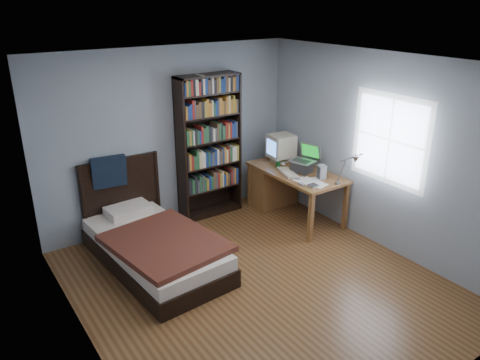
{
  "coord_description": "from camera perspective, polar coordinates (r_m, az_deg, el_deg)",
  "views": [
    {
      "loc": [
        -2.75,
        -3.68,
        3.1
      ],
      "look_at": [
        0.13,
        0.54,
        1.08
      ],
      "focal_mm": 35.0,
      "sensor_mm": 36.0,
      "label": 1
    }
  ],
  "objects": [
    {
      "name": "bookshelf",
      "position": [
        6.82,
        -3.78,
        4.04
      ],
      "size": [
        0.94,
        0.3,
        2.1
      ],
      "color": "black",
      "rests_on": "floor"
    },
    {
      "name": "room",
      "position": [
        4.97,
        2.59,
        -0.33
      ],
      "size": [
        4.2,
        4.24,
        2.5
      ],
      "color": "#523118",
      "rests_on": "ground"
    },
    {
      "name": "mouse",
      "position": [
        7.05,
        5.22,
        1.98
      ],
      "size": [
        0.07,
        0.12,
        0.04
      ],
      "primitive_type": "ellipsoid",
      "color": "silver",
      "rests_on": "desk"
    },
    {
      "name": "desk_lamp",
      "position": [
        6.01,
        13.6,
        2.2
      ],
      "size": [
        0.21,
        0.46,
        0.55
      ],
      "color": "#99999E",
      "rests_on": "desk"
    },
    {
      "name": "soda_can",
      "position": [
        6.9,
        4.66,
        1.88
      ],
      "size": [
        0.06,
        0.06,
        0.12
      ],
      "primitive_type": "cylinder",
      "color": "#073A16",
      "rests_on": "desk"
    },
    {
      "name": "desk",
      "position": [
        7.24,
        4.65,
        -0.32
      ],
      "size": [
        0.75,
        1.5,
        0.73
      ],
      "color": "brown",
      "rests_on": "floor"
    },
    {
      "name": "laptop",
      "position": [
        6.79,
        7.66,
        1.93
      ],
      "size": [
        0.41,
        0.39,
        0.4
      ],
      "color": "#2D2D30",
      "rests_on": "desk"
    },
    {
      "name": "speaker",
      "position": [
        6.56,
        9.92,
        0.97
      ],
      "size": [
        0.12,
        0.12,
        0.2
      ],
      "primitive_type": "cube",
      "rotation": [
        0.0,
        0.0,
        -0.22
      ],
      "color": "gray",
      "rests_on": "desk"
    },
    {
      "name": "phone_grey",
      "position": [
        6.34,
        7.55,
        -0.49
      ],
      "size": [
        0.06,
        0.1,
        0.02
      ],
      "primitive_type": "cube",
      "rotation": [
        0.0,
        0.0,
        -0.09
      ],
      "color": "gray",
      "rests_on": "desk"
    },
    {
      "name": "crt_monitor",
      "position": [
        7.14,
        4.96,
        4.11
      ],
      "size": [
        0.41,
        0.38,
        0.43
      ],
      "color": "beige",
      "rests_on": "desk"
    },
    {
      "name": "phone_silver",
      "position": [
        6.51,
        6.93,
        0.11
      ],
      "size": [
        0.09,
        0.1,
        0.02
      ],
      "primitive_type": "cube",
      "rotation": [
        0.0,
        0.0,
        0.52
      ],
      "color": "silver",
      "rests_on": "desk"
    },
    {
      "name": "bed",
      "position": [
        5.92,
        -10.71,
        -7.61
      ],
      "size": [
        1.29,
        2.16,
        1.16
      ],
      "color": "black",
      "rests_on": "floor"
    },
    {
      "name": "keyboard",
      "position": [
        6.72,
        5.84,
        0.91
      ],
      "size": [
        0.3,
        0.47,
        0.04
      ],
      "primitive_type": "cube",
      "rotation": [
        0.0,
        0.07,
        -0.29
      ],
      "color": "beige",
      "rests_on": "desk"
    },
    {
      "name": "external_drive",
      "position": [
        6.3,
        8.92,
        -0.7
      ],
      "size": [
        0.12,
        0.12,
        0.02
      ],
      "primitive_type": "cube",
      "rotation": [
        0.0,
        0.0,
        -0.01
      ],
      "color": "gray",
      "rests_on": "desk"
    }
  ]
}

